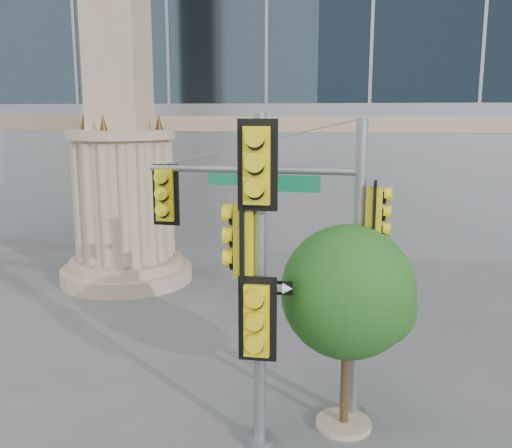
# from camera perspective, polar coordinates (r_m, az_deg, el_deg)

# --- Properties ---
(ground) EXTENTS (120.00, 120.00, 0.00)m
(ground) POSITION_cam_1_polar(r_m,az_deg,el_deg) (10.50, -0.43, -21.32)
(ground) COLOR #545456
(ground) RESTS_ON ground
(monument) EXTENTS (4.40, 4.40, 16.60)m
(monument) POSITION_cam_1_polar(r_m,az_deg,el_deg) (19.30, -13.41, 10.42)
(monument) COLOR tan
(monument) RESTS_ON ground
(main_signal_pole) EXTENTS (4.30, 0.56, 5.54)m
(main_signal_pole) POSITION_cam_1_polar(r_m,az_deg,el_deg) (10.34, 4.66, -1.22)
(main_signal_pole) COLOR slate
(main_signal_pole) RESTS_ON ground
(secondary_signal_pole) EXTENTS (0.96, 0.72, 5.62)m
(secondary_signal_pole) POSITION_cam_1_polar(r_m,az_deg,el_deg) (9.14, -0.10, -3.65)
(secondary_signal_pole) COLOR slate
(secondary_signal_pole) RESTS_ON ground
(street_tree) EXTENTS (2.40, 2.35, 3.74)m
(street_tree) POSITION_cam_1_polar(r_m,az_deg,el_deg) (10.15, 9.40, -7.24)
(street_tree) COLOR tan
(street_tree) RESTS_ON ground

